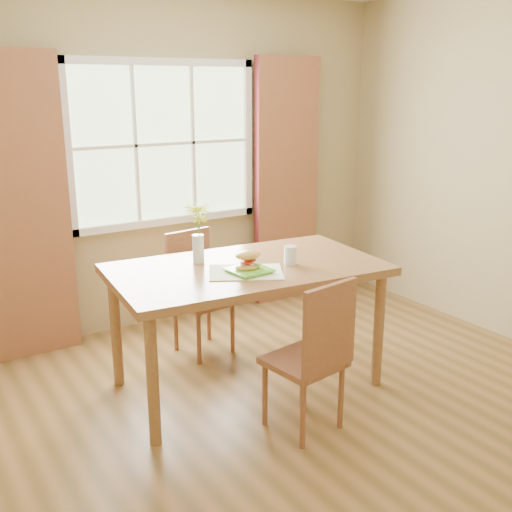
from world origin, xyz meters
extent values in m
cube|color=brown|center=(0.00, 0.00, -0.01)|extent=(4.20, 3.80, 0.02)
cube|color=tan|center=(0.00, 1.91, 1.35)|extent=(4.20, 0.02, 2.70)
cube|color=#B2D5A1|center=(0.00, 1.88, 1.50)|extent=(1.50, 0.02, 1.20)
cube|color=white|center=(0.00, 1.85, 2.13)|extent=(1.62, 0.04, 0.06)
cube|color=white|center=(0.00, 1.85, 0.87)|extent=(1.62, 0.04, 0.06)
cube|color=white|center=(-0.78, 1.85, 1.50)|extent=(0.06, 0.04, 1.32)
cube|color=white|center=(0.78, 1.85, 1.50)|extent=(0.06, 0.04, 1.32)
cube|color=white|center=(0.00, 1.85, 1.50)|extent=(1.50, 0.03, 0.02)
cube|color=maroon|center=(-1.15, 1.78, 1.10)|extent=(0.65, 0.08, 2.20)
cube|color=maroon|center=(1.15, 1.78, 1.10)|extent=(0.65, 0.08, 2.20)
cube|color=brown|center=(-0.07, 0.50, 0.81)|extent=(1.81, 1.13, 0.05)
cylinder|color=brown|center=(-0.88, 0.17, 0.39)|extent=(0.07, 0.07, 0.79)
cylinder|color=brown|center=(0.66, 0.02, 0.39)|extent=(0.07, 0.07, 0.79)
cylinder|color=brown|center=(-0.81, 0.97, 0.39)|extent=(0.07, 0.07, 0.79)
cylinder|color=brown|center=(0.74, 0.82, 0.39)|extent=(0.07, 0.07, 0.79)
cube|color=brown|center=(-0.07, -0.12, 0.42)|extent=(0.44, 0.44, 0.04)
cube|color=brown|center=(-0.05, -0.30, 0.69)|extent=(0.39, 0.09, 0.50)
cylinder|color=brown|center=(-0.21, -0.30, 0.20)|extent=(0.03, 0.03, 0.40)
cylinder|color=brown|center=(0.11, -0.26, 0.20)|extent=(0.03, 0.03, 0.40)
cylinder|color=brown|center=(-0.25, 0.01, 0.20)|extent=(0.03, 0.03, 0.40)
cylinder|color=brown|center=(0.06, 0.06, 0.20)|extent=(0.03, 0.03, 0.40)
cube|color=brown|center=(-0.07, 1.12, 0.41)|extent=(0.42, 0.42, 0.04)
cube|color=brown|center=(-0.09, 1.29, 0.67)|extent=(0.38, 0.08, 0.49)
cylinder|color=brown|center=(-0.20, 0.94, 0.19)|extent=(0.03, 0.03, 0.39)
cylinder|color=brown|center=(0.10, 0.98, 0.19)|extent=(0.03, 0.03, 0.39)
cylinder|color=brown|center=(-0.24, 1.25, 0.19)|extent=(0.03, 0.03, 0.39)
cylinder|color=brown|center=(0.06, 1.29, 0.19)|extent=(0.03, 0.03, 0.39)
cube|color=silver|center=(-0.15, 0.37, 0.84)|extent=(0.55, 0.51, 0.01)
cube|color=#63C130|center=(-0.14, 0.36, 0.85)|extent=(0.26, 0.26, 0.01)
ellipsoid|color=#E2A64D|center=(-0.15, 0.36, 0.88)|extent=(0.18, 0.13, 0.04)
ellipsoid|color=#4C8C2D|center=(-0.10, 0.34, 0.89)|extent=(0.09, 0.06, 0.01)
cylinder|color=red|center=(-0.15, 0.36, 0.91)|extent=(0.08, 0.08, 0.01)
cylinder|color=red|center=(-0.12, 0.37, 0.92)|extent=(0.08, 0.08, 0.01)
ellipsoid|color=#E2A64D|center=(-0.14, 0.37, 0.95)|extent=(0.18, 0.13, 0.06)
cylinder|color=silver|center=(0.18, 0.37, 0.90)|extent=(0.08, 0.08, 0.12)
cylinder|color=silver|center=(0.18, 0.37, 0.89)|extent=(0.07, 0.07, 0.10)
cylinder|color=silver|center=(-0.30, 0.72, 0.93)|extent=(0.07, 0.07, 0.19)
cylinder|color=silver|center=(-0.30, 0.72, 0.89)|extent=(0.06, 0.06, 0.09)
cylinder|color=#3D7028|center=(-0.30, 0.72, 1.02)|extent=(0.01, 0.01, 0.35)
cylinder|color=#3D7028|center=(-0.29, 0.71, 0.99)|extent=(0.01, 0.01, 0.29)
camera|label=1|loc=(-2.00, -2.63, 1.96)|focal=42.00mm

